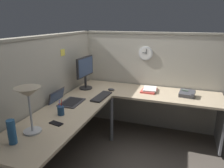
# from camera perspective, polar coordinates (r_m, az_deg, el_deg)

# --- Properties ---
(ground_plane) EXTENTS (6.80, 6.80, 0.00)m
(ground_plane) POSITION_cam_1_polar(r_m,az_deg,el_deg) (3.19, 1.73, -16.67)
(ground_plane) COLOR #4C443D
(cubicle_wall_back) EXTENTS (2.57, 0.12, 1.58)m
(cubicle_wall_back) POSITION_cam_1_polar(r_m,az_deg,el_deg) (2.90, -17.05, -3.38)
(cubicle_wall_back) COLOR #A8A393
(cubicle_wall_back) RESTS_ON ground
(cubicle_wall_right) EXTENTS (0.12, 2.37, 1.58)m
(cubicle_wall_right) POSITION_cam_1_polar(r_m,az_deg,el_deg) (3.58, 10.10, 0.89)
(cubicle_wall_right) COLOR #A8A393
(cubicle_wall_right) RESTS_ON ground
(desk) EXTENTS (2.35, 2.15, 0.73)m
(desk) POSITION_cam_1_polar(r_m,az_deg,el_deg) (2.75, 1.88, -7.38)
(desk) COLOR tan
(desk) RESTS_ON ground
(monitor) EXTENTS (0.46, 0.20, 0.50)m
(monitor) POSITION_cam_1_polar(r_m,az_deg,el_deg) (3.27, -7.19, 3.68)
(monitor) COLOR #232326
(monitor) RESTS_ON desk
(laptop) EXTENTS (0.34, 0.38, 0.22)m
(laptop) POSITION_cam_1_polar(r_m,az_deg,el_deg) (2.84, -12.47, -4.29)
(laptop) COLOR #38383D
(laptop) RESTS_ON desk
(keyboard) EXTENTS (0.44, 0.16, 0.02)m
(keyboard) POSITION_cam_1_polar(r_m,az_deg,el_deg) (2.95, -2.81, -3.35)
(keyboard) COLOR #232326
(keyboard) RESTS_ON desk
(computer_mouse) EXTENTS (0.06, 0.10, 0.03)m
(computer_mouse) POSITION_cam_1_polar(r_m,az_deg,el_deg) (3.23, -0.23, -1.47)
(computer_mouse) COLOR #38383D
(computer_mouse) RESTS_ON desk
(desk_lamp_dome) EXTENTS (0.24, 0.24, 0.44)m
(desk_lamp_dome) POSITION_cam_1_polar(r_m,az_deg,el_deg) (2.07, -21.47, -3.00)
(desk_lamp_dome) COLOR #B7BABF
(desk_lamp_dome) RESTS_ON desk
(pen_cup) EXTENTS (0.08, 0.08, 0.18)m
(pen_cup) POSITION_cam_1_polar(r_m,az_deg,el_deg) (2.47, -13.56, -6.90)
(pen_cup) COLOR navy
(pen_cup) RESTS_ON desk
(cell_phone) EXTENTS (0.09, 0.15, 0.01)m
(cell_phone) POSITION_cam_1_polar(r_m,az_deg,el_deg) (2.30, -14.75, -10.16)
(cell_phone) COLOR black
(cell_phone) RESTS_ON desk
(thermos_flask) EXTENTS (0.07, 0.07, 0.22)m
(thermos_flask) POSITION_cam_1_polar(r_m,az_deg,el_deg) (2.04, -25.26, -11.53)
(thermos_flask) COLOR #26598C
(thermos_flask) RESTS_ON desk
(office_phone) EXTENTS (0.21, 0.23, 0.11)m
(office_phone) POSITION_cam_1_polar(r_m,az_deg,el_deg) (3.15, 19.57, -2.54)
(office_phone) COLOR #38383D
(office_phone) RESTS_ON desk
(book_stack) EXTENTS (0.30, 0.23, 0.04)m
(book_stack) POSITION_cam_1_polar(r_m,az_deg,el_deg) (3.25, 9.97, -1.53)
(book_stack) COLOR #BF3F38
(book_stack) RESTS_ON desk
(wall_clock) EXTENTS (0.04, 0.22, 0.22)m
(wall_clock) POSITION_cam_1_polar(r_m,az_deg,el_deg) (3.45, 9.04, 8.10)
(wall_clock) COLOR #B7BABF
(pinned_note_leftmost) EXTENTS (0.10, 0.00, 0.09)m
(pinned_note_leftmost) POSITION_cam_1_polar(r_m,az_deg,el_deg) (3.04, -13.05, 8.21)
(pinned_note_leftmost) COLOR #EAD84C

